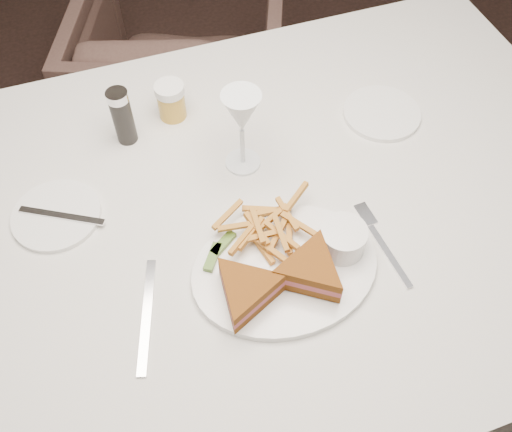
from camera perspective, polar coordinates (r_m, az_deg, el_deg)
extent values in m
cube|color=silver|center=(1.37, -0.54, -8.72)|extent=(1.52, 1.08, 0.75)
imported|color=#422E28|center=(1.99, -7.17, 14.59)|extent=(0.79, 0.77, 0.66)
ellipsoid|color=white|center=(0.97, 2.89, -5.31)|extent=(0.34, 0.27, 0.01)
cube|color=silver|center=(0.95, -10.87, -9.72)|extent=(0.06, 0.20, 0.00)
cylinder|color=white|center=(1.09, -19.34, 0.07)|extent=(0.16, 0.16, 0.01)
cylinder|color=white|center=(1.23, 12.46, 10.01)|extent=(0.16, 0.16, 0.01)
cylinder|color=black|center=(1.14, -13.21, 9.65)|extent=(0.04, 0.04, 0.12)
cylinder|color=gold|center=(1.19, -8.49, 11.32)|extent=(0.06, 0.06, 0.08)
cube|color=#466925|center=(0.98, -3.30, -2.77)|extent=(0.05, 0.05, 0.01)
cube|color=#466925|center=(0.97, -4.36, -4.12)|extent=(0.04, 0.06, 0.01)
cylinder|color=white|center=(0.97, 8.66, -2.29)|extent=(0.08, 0.08, 0.05)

